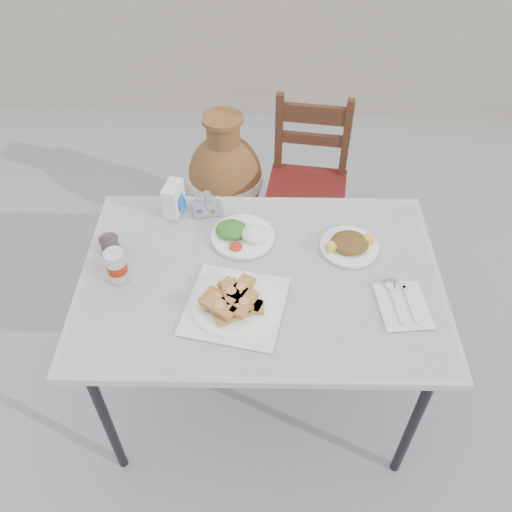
{
  "coord_description": "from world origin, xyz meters",
  "views": [
    {
      "loc": [
        0.21,
        -1.33,
        2.23
      ],
      "look_at": [
        0.15,
        0.03,
        0.84
      ],
      "focal_mm": 38.0,
      "sensor_mm": 36.0,
      "label": 1
    }
  ],
  "objects_px": {
    "condiment_caddy": "(207,205)",
    "cafe_table": "(261,285)",
    "napkin_holder": "(174,199)",
    "pide_plate": "(235,300)",
    "salad_chopped_plate": "(349,244)",
    "soda_can": "(117,266)",
    "terracotta_urn": "(225,178)",
    "cola_glass": "(109,242)",
    "salad_rice_plate": "(242,234)",
    "chair": "(307,186)"
  },
  "relations": [
    {
      "from": "cafe_table",
      "to": "chair",
      "type": "relative_size",
      "value": 1.47
    },
    {
      "from": "cola_glass",
      "to": "condiment_caddy",
      "type": "distance_m",
      "value": 0.41
    },
    {
      "from": "salad_rice_plate",
      "to": "napkin_holder",
      "type": "relative_size",
      "value": 1.83
    },
    {
      "from": "salad_rice_plate",
      "to": "salad_chopped_plate",
      "type": "height_order",
      "value": "salad_rice_plate"
    },
    {
      "from": "terracotta_urn",
      "to": "condiment_caddy",
      "type": "bearing_deg",
      "value": -89.05
    },
    {
      "from": "napkin_holder",
      "to": "terracotta_urn",
      "type": "height_order",
      "value": "napkin_holder"
    },
    {
      "from": "pide_plate",
      "to": "salad_chopped_plate",
      "type": "bearing_deg",
      "value": 36.5
    },
    {
      "from": "cafe_table",
      "to": "salad_chopped_plate",
      "type": "xyz_separation_m",
      "value": [
        0.33,
        0.15,
        0.07
      ]
    },
    {
      "from": "salad_chopped_plate",
      "to": "chair",
      "type": "xyz_separation_m",
      "value": [
        -0.12,
        0.78,
        -0.34
      ]
    },
    {
      "from": "salad_rice_plate",
      "to": "salad_chopped_plate",
      "type": "xyz_separation_m",
      "value": [
        0.41,
        -0.04,
        -0.0
      ]
    },
    {
      "from": "pide_plate",
      "to": "cola_glass",
      "type": "distance_m",
      "value": 0.54
    },
    {
      "from": "soda_can",
      "to": "chair",
      "type": "bearing_deg",
      "value": 54.03
    },
    {
      "from": "cafe_table",
      "to": "terracotta_urn",
      "type": "bearing_deg",
      "value": 102.15
    },
    {
      "from": "cafe_table",
      "to": "condiment_caddy",
      "type": "distance_m",
      "value": 0.42
    },
    {
      "from": "chair",
      "to": "salad_chopped_plate",
      "type": "bearing_deg",
      "value": -74.42
    },
    {
      "from": "cola_glass",
      "to": "napkin_holder",
      "type": "relative_size",
      "value": 0.84
    },
    {
      "from": "pide_plate",
      "to": "condiment_caddy",
      "type": "xyz_separation_m",
      "value": [
        -0.15,
        0.49,
        -0.0
      ]
    },
    {
      "from": "cafe_table",
      "to": "salad_chopped_plate",
      "type": "bearing_deg",
      "value": 25.01
    },
    {
      "from": "napkin_holder",
      "to": "condiment_caddy",
      "type": "xyz_separation_m",
      "value": [
        0.13,
        0.01,
        -0.04
      ]
    },
    {
      "from": "napkin_holder",
      "to": "chair",
      "type": "bearing_deg",
      "value": 57.96
    },
    {
      "from": "pide_plate",
      "to": "chair",
      "type": "xyz_separation_m",
      "value": [
        0.29,
        1.08,
        -0.35
      ]
    },
    {
      "from": "salad_rice_plate",
      "to": "cola_glass",
      "type": "bearing_deg",
      "value": -168.63
    },
    {
      "from": "salad_rice_plate",
      "to": "napkin_holder",
      "type": "distance_m",
      "value": 0.32
    },
    {
      "from": "terracotta_urn",
      "to": "napkin_holder",
      "type": "bearing_deg",
      "value": -98.09
    },
    {
      "from": "cola_glass",
      "to": "napkin_holder",
      "type": "xyz_separation_m",
      "value": [
        0.2,
        0.24,
        0.02
      ]
    },
    {
      "from": "cafe_table",
      "to": "pide_plate",
      "type": "bearing_deg",
      "value": -118.37
    },
    {
      "from": "salad_rice_plate",
      "to": "condiment_caddy",
      "type": "height_order",
      "value": "condiment_caddy"
    },
    {
      "from": "salad_rice_plate",
      "to": "cola_glass",
      "type": "height_order",
      "value": "cola_glass"
    },
    {
      "from": "terracotta_urn",
      "to": "soda_can",
      "type": "bearing_deg",
      "value": -102.37
    },
    {
      "from": "condiment_caddy",
      "to": "cafe_table",
      "type": "bearing_deg",
      "value": -55.73
    },
    {
      "from": "salad_rice_plate",
      "to": "pide_plate",
      "type": "bearing_deg",
      "value": -90.2
    },
    {
      "from": "condiment_caddy",
      "to": "salad_chopped_plate",
      "type": "bearing_deg",
      "value": -18.49
    },
    {
      "from": "cafe_table",
      "to": "salad_chopped_plate",
      "type": "relative_size",
      "value": 6.02
    },
    {
      "from": "cola_glass",
      "to": "cafe_table",
      "type": "bearing_deg",
      "value": -9.14
    },
    {
      "from": "salad_rice_plate",
      "to": "condiment_caddy",
      "type": "xyz_separation_m",
      "value": [
        -0.15,
        0.15,
        0.01
      ]
    },
    {
      "from": "terracotta_urn",
      "to": "chair",
      "type": "bearing_deg",
      "value": -24.19
    },
    {
      "from": "pide_plate",
      "to": "napkin_holder",
      "type": "bearing_deg",
      "value": 120.28
    },
    {
      "from": "soda_can",
      "to": "cola_glass",
      "type": "xyz_separation_m",
      "value": [
        -0.06,
        0.13,
        -0.02
      ]
    },
    {
      "from": "terracotta_urn",
      "to": "cola_glass",
      "type": "bearing_deg",
      "value": -106.98
    },
    {
      "from": "salad_rice_plate",
      "to": "salad_chopped_plate",
      "type": "bearing_deg",
      "value": -4.95
    },
    {
      "from": "cola_glass",
      "to": "chair",
      "type": "distance_m",
      "value": 1.2
    },
    {
      "from": "chair",
      "to": "terracotta_urn",
      "type": "bearing_deg",
      "value": 162.48
    },
    {
      "from": "soda_can",
      "to": "terracotta_urn",
      "type": "xyz_separation_m",
      "value": [
        0.26,
        1.17,
        -0.51
      ]
    },
    {
      "from": "cafe_table",
      "to": "salad_rice_plate",
      "type": "relative_size",
      "value": 5.44
    },
    {
      "from": "pide_plate",
      "to": "terracotta_urn",
      "type": "relative_size",
      "value": 0.51
    },
    {
      "from": "condiment_caddy",
      "to": "chair",
      "type": "relative_size",
      "value": 0.15
    },
    {
      "from": "cafe_table",
      "to": "chair",
      "type": "bearing_deg",
      "value": 77.61
    },
    {
      "from": "pide_plate",
      "to": "condiment_caddy",
      "type": "relative_size",
      "value": 2.85
    },
    {
      "from": "soda_can",
      "to": "chair",
      "type": "height_order",
      "value": "soda_can"
    },
    {
      "from": "salad_rice_plate",
      "to": "chair",
      "type": "xyz_separation_m",
      "value": [
        0.28,
        0.74,
        -0.34
      ]
    }
  ]
}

